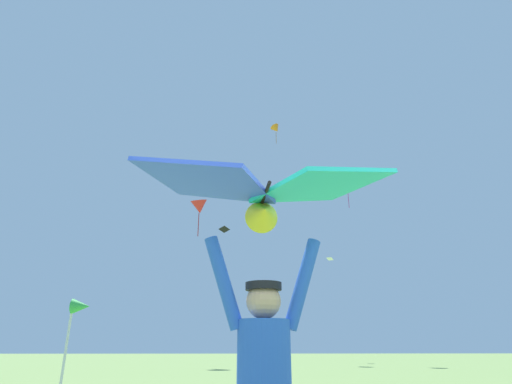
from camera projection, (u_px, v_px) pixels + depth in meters
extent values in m
cylinder|color=blue|center=(264.00, 366.00, 2.55)|extent=(0.37, 0.37, 0.56)
sphere|color=tan|center=(264.00, 301.00, 2.69)|extent=(0.23, 0.23, 0.23)
cylinder|color=black|center=(263.00, 286.00, 2.72)|extent=(0.26, 0.26, 0.05)
cylinder|color=blue|center=(302.00, 283.00, 2.75)|extent=(0.28, 0.11, 0.62)
cylinder|color=blue|center=(224.00, 282.00, 2.70)|extent=(0.28, 0.11, 0.62)
cylinder|color=black|center=(263.00, 200.00, 2.93)|extent=(0.08, 0.69, 0.02)
cube|color=#19B2AD|center=(322.00, 186.00, 2.91)|extent=(1.04, 1.00, 0.20)
cube|color=blue|center=(206.00, 181.00, 2.82)|extent=(1.00, 0.93, 0.20)
cone|color=yellow|center=(263.00, 213.00, 2.90)|extent=(0.26, 0.22, 0.24)
cone|color=#DB2393|center=(348.00, 189.00, 32.98)|extent=(1.33, 1.28, 0.92)
cylinder|color=#991867|center=(349.00, 200.00, 32.64)|extent=(0.04, 0.04, 1.24)
pyramid|color=black|center=(224.00, 229.00, 38.51)|extent=(0.84, 0.80, 0.40)
pyramid|color=white|center=(330.00, 259.00, 34.04)|extent=(0.55, 0.52, 0.29)
cone|color=red|center=(199.00, 207.00, 29.65)|extent=(1.66, 1.78, 1.24)
cylinder|color=maroon|center=(198.00, 224.00, 29.19)|extent=(0.05, 0.05, 1.73)
cone|color=orange|center=(276.00, 129.00, 40.89)|extent=(1.40, 1.31, 1.17)
cylinder|color=#A75C15|center=(276.00, 138.00, 40.55)|extent=(0.04, 0.04, 1.27)
cylinder|color=silver|center=(64.00, 362.00, 6.35)|extent=(0.04, 0.04, 1.93)
cone|color=green|center=(81.00, 306.00, 6.64)|extent=(0.28, 0.24, 0.24)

